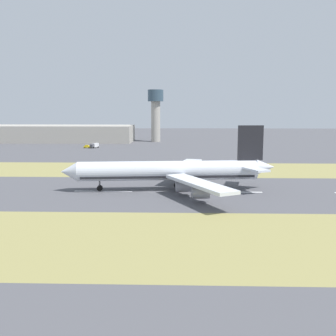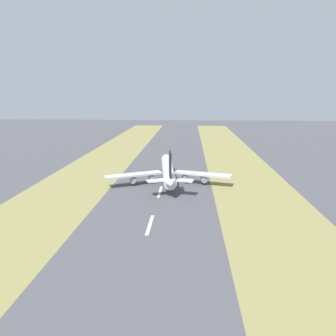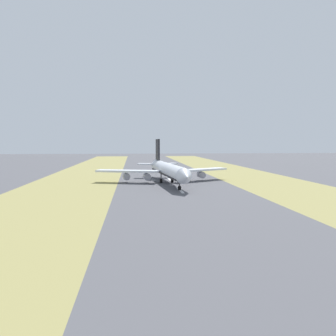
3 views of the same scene
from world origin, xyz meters
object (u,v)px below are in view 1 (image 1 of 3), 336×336
airplane_main_jet (174,171)px  control_tower (156,110)px  apron_car (87,147)px  terminal_building (56,134)px  service_truck (95,145)px

airplane_main_jet → control_tower: control_tower is taller
control_tower → apron_car: bearing=141.3°
airplane_main_jet → terminal_building: airplane_main_jet is taller
airplane_main_jet → service_truck: (132.64, 53.93, -4.36)m
service_truck → airplane_main_jet: bearing=-157.9°
airplane_main_jet → service_truck: size_ratio=10.79×
service_truck → apron_car: 4.88m
service_truck → apron_car: bearing=97.2°
apron_car → airplane_main_jet: bearing=-156.0°
airplane_main_jet → terminal_building: 204.24m
terminal_building → service_truck: (-48.38, -40.66, -4.66)m
terminal_building → apron_car: bearing=-143.8°
terminal_building → service_truck: 63.37m
terminal_building → service_truck: terminal_building is taller
terminal_building → airplane_main_jet: bearing=-152.4°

